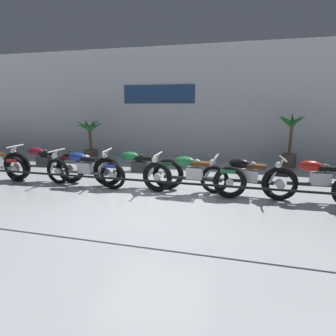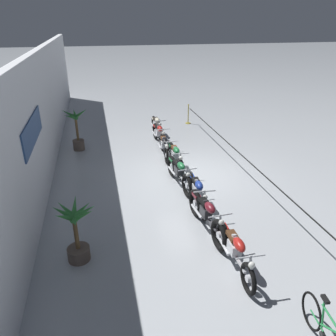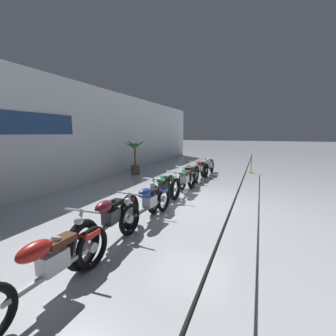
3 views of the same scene
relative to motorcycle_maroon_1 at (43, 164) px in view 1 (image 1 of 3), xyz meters
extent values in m
plane|color=#B2B7BC|center=(3.35, -0.68, -0.48)|extent=(120.00, 120.00, 0.00)
cube|color=white|center=(3.35, 4.44, 1.62)|extent=(28.00, 0.25, 4.20)
cube|color=navy|center=(2.06, 4.30, 1.97)|extent=(2.86, 0.04, 0.70)
torus|color=black|center=(-0.71, -0.19, -0.14)|extent=(0.68, 0.11, 0.68)
cylinder|color=silver|center=(-0.71, -0.19, -0.14)|extent=(0.16, 0.08, 0.16)
cylinder|color=silver|center=(-1.12, -0.04, -0.12)|extent=(0.70, 0.09, 0.07)
cube|color=#B21E19|center=(-0.76, -0.19, 0.10)|extent=(0.32, 0.17, 0.08)
torus|color=black|center=(-0.78, -0.06, -0.08)|extent=(0.81, 0.20, 0.80)
torus|color=black|center=(0.80, 0.06, -0.08)|extent=(0.81, 0.20, 0.80)
cylinder|color=silver|center=(-0.78, -0.06, -0.08)|extent=(0.19, 0.09, 0.18)
cylinder|color=silver|center=(0.80, 0.06, -0.08)|extent=(0.19, 0.09, 0.18)
cylinder|color=silver|center=(-0.87, -0.07, 0.20)|extent=(0.31, 0.08, 0.59)
cube|color=#2D2D30|center=(0.06, 0.00, 0.08)|extent=(0.38, 0.25, 0.26)
cylinder|color=#2D2D30|center=(0.02, 0.00, 0.28)|extent=(0.19, 0.12, 0.24)
cylinder|color=#2D2D30|center=(0.10, 0.01, 0.28)|extent=(0.19, 0.12, 0.24)
cylinder|color=silver|center=(0.35, 0.17, -0.06)|extent=(0.70, 0.12, 0.07)
cube|color=#47474C|center=(0.01, 0.00, -0.06)|extent=(1.27, 0.16, 0.06)
ellipsoid|color=maroon|center=(-0.17, -0.02, 0.34)|extent=(0.48, 0.25, 0.22)
cube|color=black|center=(0.19, 0.01, 0.30)|extent=(0.41, 0.23, 0.09)
cube|color=maroon|center=(0.75, 0.06, 0.20)|extent=(0.33, 0.18, 0.08)
cylinder|color=silver|center=(-0.76, -0.06, 0.47)|extent=(0.08, 0.62, 0.04)
sphere|color=silver|center=(-0.84, -0.07, 0.33)|extent=(0.14, 0.14, 0.14)
torus|color=black|center=(0.53, -0.11, -0.14)|extent=(0.68, 0.13, 0.68)
torus|color=black|center=(2.13, -0.20, -0.14)|extent=(0.68, 0.13, 0.68)
cylinder|color=silver|center=(0.53, -0.11, -0.14)|extent=(0.17, 0.09, 0.16)
cylinder|color=silver|center=(2.13, -0.20, -0.14)|extent=(0.17, 0.09, 0.16)
cylinder|color=silver|center=(0.44, -0.10, 0.14)|extent=(0.31, 0.07, 0.59)
cube|color=silver|center=(1.38, -0.16, 0.02)|extent=(0.37, 0.24, 0.26)
cylinder|color=silver|center=(1.34, -0.16, 0.22)|extent=(0.18, 0.12, 0.24)
cylinder|color=silver|center=(1.42, -0.16, 0.22)|extent=(0.18, 0.12, 0.24)
cylinder|color=silver|center=(1.69, -0.04, -0.12)|extent=(0.70, 0.11, 0.07)
cube|color=#47474C|center=(1.33, -0.16, -0.12)|extent=(1.29, 0.13, 0.06)
ellipsoid|color=navy|center=(1.15, -0.15, 0.28)|extent=(0.47, 0.25, 0.22)
cube|color=black|center=(1.51, -0.17, 0.24)|extent=(0.41, 0.22, 0.09)
cube|color=navy|center=(2.08, -0.20, 0.11)|extent=(0.33, 0.18, 0.08)
cylinder|color=silver|center=(0.55, -0.11, 0.41)|extent=(0.07, 0.62, 0.04)
sphere|color=silver|center=(0.47, -0.11, 0.27)|extent=(0.14, 0.14, 0.14)
torus|color=black|center=(1.90, -0.01, -0.10)|extent=(0.78, 0.20, 0.77)
torus|color=black|center=(3.46, 0.13, -0.10)|extent=(0.78, 0.20, 0.77)
cylinder|color=silver|center=(1.90, -0.01, -0.10)|extent=(0.18, 0.10, 0.18)
cylinder|color=silver|center=(3.46, 0.13, -0.10)|extent=(0.18, 0.10, 0.18)
cylinder|color=silver|center=(1.81, -0.02, 0.19)|extent=(0.31, 0.08, 0.59)
cube|color=#2D2D30|center=(2.73, 0.07, 0.06)|extent=(0.38, 0.25, 0.26)
cylinder|color=#2D2D30|center=(2.69, 0.06, 0.26)|extent=(0.19, 0.13, 0.24)
cylinder|color=#2D2D30|center=(2.77, 0.07, 0.26)|extent=(0.19, 0.13, 0.24)
cylinder|color=silver|center=(3.01, 0.23, -0.08)|extent=(0.70, 0.13, 0.07)
cube|color=#ADAFB5|center=(2.68, 0.06, -0.08)|extent=(1.25, 0.17, 0.06)
ellipsoid|color=#1E6B38|center=(2.50, 0.05, 0.32)|extent=(0.48, 0.26, 0.22)
cube|color=black|center=(2.86, 0.08, 0.28)|extent=(0.42, 0.23, 0.09)
cube|color=#1E6B38|center=(3.41, 0.12, 0.17)|extent=(0.33, 0.19, 0.08)
cylinder|color=silver|center=(1.92, -0.01, 0.45)|extent=(0.09, 0.62, 0.04)
sphere|color=silver|center=(1.84, -0.01, 0.31)|extent=(0.14, 0.14, 0.14)
torus|color=black|center=(3.25, -0.13, -0.11)|extent=(0.73, 0.15, 0.73)
torus|color=black|center=(4.93, -0.18, -0.11)|extent=(0.73, 0.15, 0.73)
cylinder|color=silver|center=(3.25, -0.13, -0.11)|extent=(0.17, 0.09, 0.17)
cylinder|color=silver|center=(4.93, -0.18, -0.11)|extent=(0.17, 0.09, 0.17)
cylinder|color=silver|center=(3.16, -0.12, 0.17)|extent=(0.30, 0.07, 0.59)
cube|color=silver|center=(4.14, -0.15, 0.05)|extent=(0.37, 0.23, 0.26)
cylinder|color=silver|center=(4.10, -0.15, 0.25)|extent=(0.18, 0.12, 0.24)
cylinder|color=silver|center=(4.18, -0.16, 0.25)|extent=(0.18, 0.12, 0.24)
cylinder|color=silver|center=(4.45, -0.02, -0.09)|extent=(0.70, 0.09, 0.07)
cube|color=black|center=(4.09, -0.15, -0.09)|extent=(1.35, 0.10, 0.06)
ellipsoid|color=#1E6B38|center=(3.91, -0.15, 0.31)|extent=(0.47, 0.23, 0.22)
cube|color=#4C2D19|center=(4.27, -0.16, 0.27)|extent=(0.41, 0.21, 0.09)
cube|color=#1E6B38|center=(4.88, -0.18, 0.14)|extent=(0.32, 0.17, 0.08)
cylinder|color=silver|center=(3.27, -0.13, 0.44)|extent=(0.06, 0.62, 0.04)
sphere|color=silver|center=(3.19, -0.12, 0.30)|extent=(0.14, 0.14, 0.14)
torus|color=black|center=(4.58, 0.08, -0.15)|extent=(0.67, 0.14, 0.67)
torus|color=black|center=(6.02, -0.03, -0.15)|extent=(0.67, 0.14, 0.67)
cylinder|color=silver|center=(4.58, 0.08, -0.15)|extent=(0.17, 0.09, 0.16)
cylinder|color=silver|center=(6.02, -0.03, -0.15)|extent=(0.17, 0.09, 0.16)
cylinder|color=silver|center=(4.49, 0.09, 0.14)|extent=(0.31, 0.08, 0.59)
cube|color=silver|center=(5.35, 0.02, 0.01)|extent=(0.38, 0.25, 0.26)
cylinder|color=silver|center=(5.31, 0.02, 0.21)|extent=(0.19, 0.12, 0.24)
cylinder|color=silver|center=(5.39, 0.02, 0.21)|extent=(0.19, 0.12, 0.24)
cylinder|color=silver|center=(5.66, 0.14, -0.13)|extent=(0.70, 0.12, 0.07)
cube|color=black|center=(5.30, 0.02, -0.13)|extent=(1.16, 0.15, 0.06)
ellipsoid|color=black|center=(5.12, 0.04, 0.27)|extent=(0.48, 0.25, 0.22)
cube|color=#4C2D19|center=(5.48, 0.01, 0.23)|extent=(0.41, 0.23, 0.09)
cube|color=black|center=(5.97, -0.03, 0.10)|extent=(0.33, 0.18, 0.08)
cylinder|color=silver|center=(4.60, 0.08, 0.40)|extent=(0.08, 0.62, 0.04)
sphere|color=silver|center=(4.52, 0.08, 0.26)|extent=(0.14, 0.14, 0.14)
torus|color=black|center=(5.98, -0.07, -0.10)|extent=(0.76, 0.14, 0.76)
cylinder|color=silver|center=(5.98, -0.07, -0.10)|extent=(0.18, 0.09, 0.18)
cylinder|color=silver|center=(5.89, -0.08, 0.18)|extent=(0.31, 0.07, 0.59)
cube|color=silver|center=(6.77, -0.04, 0.06)|extent=(0.37, 0.23, 0.26)
cylinder|color=silver|center=(6.73, -0.04, 0.26)|extent=(0.18, 0.12, 0.24)
cylinder|color=silver|center=(6.81, -0.04, 0.26)|extent=(0.18, 0.12, 0.24)
cylinder|color=silver|center=(7.06, 0.11, -0.08)|extent=(0.70, 0.10, 0.07)
cube|color=black|center=(6.72, -0.04, -0.08)|extent=(1.18, 0.11, 0.06)
ellipsoid|color=#B21E19|center=(6.54, -0.05, 0.32)|extent=(0.47, 0.24, 0.22)
cube|color=black|center=(6.90, -0.04, 0.28)|extent=(0.41, 0.22, 0.09)
cylinder|color=silver|center=(6.00, -0.07, 0.45)|extent=(0.06, 0.62, 0.04)
sphere|color=silver|center=(5.92, -0.08, 0.31)|extent=(0.14, 0.14, 0.14)
cylinder|color=brown|center=(-0.44, 3.29, -0.32)|extent=(0.52, 0.52, 0.33)
cylinder|color=brown|center=(-0.44, 3.29, 0.26)|extent=(0.10, 0.10, 0.83)
cone|color=#337F38|center=(-0.23, 3.26, 0.83)|extent=(0.58, 0.22, 0.48)
cone|color=#337F38|center=(-0.24, 3.44, 0.77)|extent=(0.55, 0.52, 0.45)
cone|color=#337F38|center=(-0.42, 3.49, 0.83)|extent=(0.20, 0.54, 0.48)
cone|color=#337F38|center=(-0.64, 3.43, 0.84)|extent=(0.57, 0.50, 0.57)
cone|color=#337F38|center=(-0.70, 3.26, 0.75)|extent=(0.64, 0.25, 0.32)
cone|color=#337F38|center=(-0.60, 3.09, 0.82)|extent=(0.48, 0.59, 0.54)
cone|color=#337F38|center=(-0.40, 3.06, 0.78)|extent=(0.23, 0.58, 0.41)
cone|color=#337F38|center=(-0.29, 3.13, 0.76)|extent=(0.44, 0.50, 0.43)
cylinder|color=brown|center=(6.83, 3.46, -0.26)|extent=(0.48, 0.48, 0.44)
cylinder|color=brown|center=(6.83, 3.46, 0.46)|extent=(0.10, 0.10, 1.01)
cone|color=#286B2D|center=(7.02, 3.49, 1.08)|extent=(0.52, 0.24, 0.40)
cone|color=#286B2D|center=(6.86, 3.70, 1.11)|extent=(0.23, 0.63, 0.49)
cone|color=#286B2D|center=(6.62, 3.63, 1.05)|extent=(0.54, 0.56, 0.44)
cone|color=#286B2D|center=(6.61, 3.35, 1.09)|extent=(0.59, 0.42, 0.46)
cone|color=#286B2D|center=(6.91, 3.23, 1.09)|extent=(0.32, 0.60, 0.48)
cylinder|color=black|center=(3.31, -2.19, 0.40)|extent=(11.90, 0.04, 0.04)
camera|label=1|loc=(4.92, -5.90, 1.54)|focal=28.00mm
camera|label=2|loc=(-6.89, 2.57, 4.74)|focal=35.00mm
camera|label=3|loc=(-3.34, -2.57, 1.66)|focal=24.00mm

